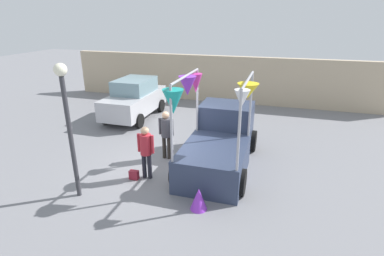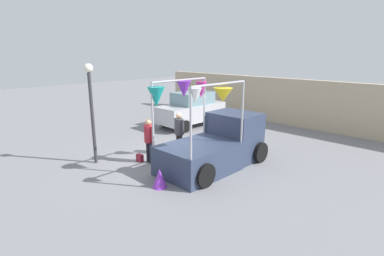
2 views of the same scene
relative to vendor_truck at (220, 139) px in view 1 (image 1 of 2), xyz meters
name	(u,v)px [view 1 (image 1 of 2)]	position (x,y,z in m)	size (l,w,h in m)	color
ground_plane	(168,166)	(-1.58, -0.74, -0.88)	(60.00, 60.00, 0.00)	slate
vendor_truck	(220,139)	(0.00, 0.00, 0.00)	(2.55, 4.17, 3.12)	#2D3851
parked_car	(135,98)	(-4.94, 3.59, 0.07)	(1.88, 4.00, 1.88)	#B7B7BC
person_customer	(146,148)	(-1.91, -1.62, 0.13)	(0.53, 0.34, 1.67)	black
person_vendor	(166,131)	(-1.83, -0.19, 0.15)	(0.53, 0.34, 1.71)	#2D2823
handbag	(134,175)	(-2.26, -1.82, -0.74)	(0.28, 0.16, 0.28)	maroon
street_lamp	(67,113)	(-3.33, -3.05, 1.52)	(0.32, 0.32, 3.64)	#333338
brick_boundary_wall	(220,79)	(-1.58, 7.66, 0.42)	(18.00, 0.36, 2.60)	tan
folded_kite_bundle_violet	(199,199)	(0.02, -2.71, -0.58)	(0.44, 0.44, 0.60)	purple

